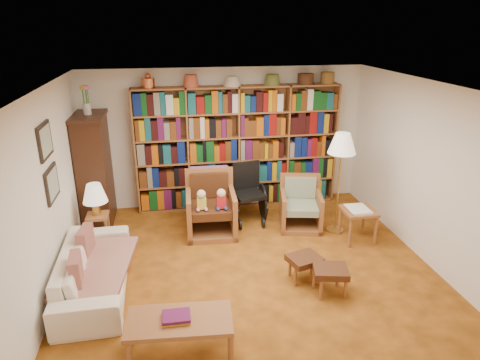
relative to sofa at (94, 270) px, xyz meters
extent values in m
plane|color=#B4601B|center=(2.05, 0.05, -0.29)|extent=(5.00, 5.00, 0.00)
plane|color=white|center=(2.05, 0.05, 2.21)|extent=(5.00, 5.00, 0.00)
plane|color=white|center=(2.05, 2.55, 0.96)|extent=(5.00, 0.00, 5.00)
plane|color=white|center=(2.05, -2.45, 0.96)|extent=(5.00, 0.00, 5.00)
plane|color=white|center=(-0.45, 0.05, 0.96)|extent=(0.00, 5.00, 5.00)
plane|color=white|center=(4.55, 0.05, 0.96)|extent=(0.00, 5.00, 5.00)
cube|color=#965E2E|center=(2.25, 2.39, 0.81)|extent=(3.60, 0.30, 2.20)
cube|color=#371C0F|center=(-0.21, 2.05, 0.61)|extent=(0.45, 0.90, 1.80)
cube|color=#371C0F|center=(-0.21, 2.05, 1.54)|extent=(0.50, 0.95, 0.06)
cylinder|color=silver|center=(-0.21, 2.05, 1.66)|extent=(0.12, 0.12, 0.18)
cube|color=black|center=(-0.43, 0.35, 1.61)|extent=(0.03, 0.52, 0.42)
cube|color=gray|center=(-0.42, 0.35, 1.61)|extent=(0.01, 0.44, 0.34)
cube|color=black|center=(-0.43, 0.35, 1.06)|extent=(0.03, 0.52, 0.42)
cube|color=gray|center=(-0.42, 0.35, 1.06)|extent=(0.01, 0.44, 0.34)
imported|color=white|center=(0.00, 0.00, 0.00)|extent=(1.99, 0.82, 0.58)
cube|color=beige|center=(0.05, 0.00, 0.01)|extent=(0.94, 1.53, 0.04)
cube|color=maroon|center=(-0.13, 0.35, 0.16)|extent=(0.17, 0.40, 0.39)
cube|color=maroon|center=(-0.13, -0.35, 0.16)|extent=(0.16, 0.39, 0.38)
cube|color=#965E2E|center=(-0.10, 1.21, 0.19)|extent=(0.32, 0.32, 0.04)
cylinder|color=#965E2E|center=(-0.22, 1.08, -0.06)|extent=(0.05, 0.05, 0.46)
cylinder|color=#965E2E|center=(0.02, 1.08, -0.06)|extent=(0.05, 0.05, 0.46)
cylinder|color=#965E2E|center=(-0.22, 1.33, -0.06)|extent=(0.05, 0.05, 0.46)
cylinder|color=#965E2E|center=(0.02, 1.33, -0.06)|extent=(0.05, 0.05, 0.46)
cylinder|color=#BE913C|center=(-0.10, 1.21, 0.32)|extent=(0.12, 0.12, 0.20)
cone|color=beige|center=(-0.10, 1.21, 0.57)|extent=(0.36, 0.36, 0.28)
cube|color=#965E2E|center=(1.63, 1.31, -0.24)|extent=(0.82, 0.85, 0.09)
cube|color=#965E2E|center=(1.28, 1.31, 0.06)|extent=(0.11, 0.82, 0.70)
cube|color=#965E2E|center=(1.98, 1.31, 0.06)|extent=(0.11, 0.82, 0.70)
cube|color=#965E2E|center=(1.63, 1.68, 0.20)|extent=(0.79, 0.12, 0.98)
cube|color=#462512|center=(1.63, 1.28, 0.15)|extent=(0.64, 0.71, 0.13)
cube|color=#462512|center=(1.63, 1.60, 0.43)|extent=(0.61, 0.14, 0.41)
cube|color=#C7355C|center=(1.63, 1.72, 0.50)|extent=(0.61, 0.09, 0.44)
cube|color=#965E2E|center=(3.11, 1.27, -0.25)|extent=(0.80, 0.82, 0.07)
cube|color=#965E2E|center=(2.81, 1.27, 0.01)|extent=(0.20, 0.70, 0.59)
cube|color=#965E2E|center=(3.41, 1.27, 0.01)|extent=(0.20, 0.70, 0.59)
cube|color=#965E2E|center=(3.11, 1.58, 0.13)|extent=(0.67, 0.21, 0.84)
cube|color=gray|center=(3.11, 1.24, 0.08)|extent=(0.63, 0.68, 0.11)
cube|color=gray|center=(3.11, 1.52, 0.33)|extent=(0.53, 0.20, 0.35)
cube|color=black|center=(2.30, 1.64, 0.19)|extent=(0.57, 0.57, 0.06)
cube|color=black|center=(2.30, 1.88, 0.46)|extent=(0.48, 0.15, 0.48)
cylinder|color=black|center=(2.04, 1.75, 0.01)|extent=(0.03, 0.60, 0.60)
cylinder|color=black|center=(2.57, 1.75, 0.01)|extent=(0.03, 0.60, 0.60)
cylinder|color=black|center=(2.11, 1.34, -0.20)|extent=(0.03, 0.17, 0.17)
cylinder|color=black|center=(2.50, 1.34, -0.20)|extent=(0.03, 0.17, 0.17)
cylinder|color=#BE913C|center=(3.64, 1.03, -0.27)|extent=(0.28, 0.28, 0.03)
cylinder|color=#BE913C|center=(3.64, 1.03, 0.41)|extent=(0.03, 0.03, 1.39)
cone|color=beige|center=(3.64, 1.03, 1.20)|extent=(0.44, 0.44, 0.32)
cube|color=#965E2E|center=(3.85, 0.68, 0.21)|extent=(0.49, 0.49, 0.04)
cylinder|color=#965E2E|center=(3.65, 0.48, -0.05)|extent=(0.05, 0.05, 0.48)
cylinder|color=#965E2E|center=(4.06, 0.48, -0.05)|extent=(0.05, 0.05, 0.48)
cylinder|color=#965E2E|center=(3.65, 0.89, -0.05)|extent=(0.05, 0.05, 0.48)
cylinder|color=#965E2E|center=(4.06, 0.89, -0.05)|extent=(0.05, 0.05, 0.48)
cube|color=white|center=(3.85, 0.68, 0.24)|extent=(0.31, 0.38, 0.03)
cube|color=#462512|center=(2.92, -0.58, 0.03)|extent=(0.49, 0.44, 0.08)
cylinder|color=#965E2E|center=(2.76, -0.71, -0.15)|extent=(0.04, 0.04, 0.28)
cylinder|color=#965E2E|center=(3.08, -0.71, -0.15)|extent=(0.04, 0.04, 0.28)
cylinder|color=#965E2E|center=(2.76, -0.45, -0.15)|extent=(0.04, 0.04, 0.28)
cylinder|color=#965E2E|center=(3.08, -0.45, -0.15)|extent=(0.04, 0.04, 0.28)
cube|color=#462512|center=(2.69, -0.24, 0.02)|extent=(0.49, 0.45, 0.08)
cylinder|color=#965E2E|center=(2.54, -0.36, -0.15)|extent=(0.04, 0.04, 0.27)
cylinder|color=#965E2E|center=(2.85, -0.36, -0.15)|extent=(0.04, 0.04, 0.27)
cylinder|color=#965E2E|center=(2.54, -0.12, -0.15)|extent=(0.04, 0.04, 0.27)
cylinder|color=#965E2E|center=(2.85, -0.12, -0.15)|extent=(0.04, 0.04, 0.27)
cube|color=#965E2E|center=(1.03, -1.32, 0.11)|extent=(1.11, 0.61, 0.05)
cylinder|color=#965E2E|center=(0.54, -1.54, -0.10)|extent=(0.06, 0.06, 0.37)
cylinder|color=#965E2E|center=(1.52, -1.54, -0.10)|extent=(0.06, 0.06, 0.37)
cylinder|color=#965E2E|center=(0.54, -1.09, -0.10)|extent=(0.06, 0.06, 0.37)
cylinder|color=#965E2E|center=(1.52, -1.09, -0.10)|extent=(0.06, 0.06, 0.37)
cube|color=brown|center=(1.03, -1.32, 0.16)|extent=(0.30, 0.24, 0.05)
camera|label=1|loc=(1.03, -4.91, 2.96)|focal=32.00mm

